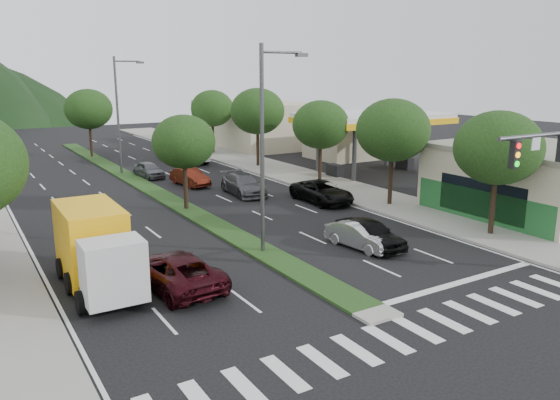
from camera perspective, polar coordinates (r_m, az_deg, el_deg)
ground at (r=21.03m, az=9.28°, el=-11.42°), size 160.00×160.00×0.00m
sidewalk_right at (r=47.51m, az=1.16°, el=2.76°), size 5.00×90.00×0.15m
median at (r=45.05m, az=-14.50°, el=1.73°), size 1.60×56.00×0.12m
crosswalk at (r=19.72m, az=13.16°, el=-13.34°), size 19.00×2.20×0.01m
storefront_right at (r=37.41m, az=24.58°, el=1.69°), size 9.00×10.00×4.00m
gas_canopy at (r=48.38m, az=9.70°, el=8.23°), size 12.20×8.20×5.25m
bldg_right_far at (r=66.91m, az=-2.57°, el=7.98°), size 10.00×16.00×5.20m
tree_r_a at (r=30.99m, az=21.83°, el=5.08°), size 4.60×4.60×6.63m
tree_r_b at (r=36.28m, az=11.71°, el=7.15°), size 4.80×4.80×6.94m
tree_r_c at (r=42.48m, az=4.27°, el=7.84°), size 4.40×4.40×6.48m
tree_r_d at (r=50.88m, az=-2.37°, el=9.24°), size 5.00×5.00×7.17m
tree_r_e at (r=59.81m, az=-7.10°, el=9.47°), size 4.60×4.60×6.71m
tree_med_near at (r=35.01m, az=-10.02°, el=6.00°), size 4.00×4.00×6.02m
tree_med_far at (r=59.83m, az=-19.39°, el=8.95°), size 4.80×4.80×6.94m
streetlight_near at (r=25.99m, az=-1.49°, el=6.32°), size 2.60×0.25×10.00m
streetlight_mid at (r=49.17m, az=-16.39°, el=9.06°), size 2.60×0.25×10.00m
sedan_silver at (r=27.92m, az=8.42°, el=-3.69°), size 1.90×4.11×1.31m
suv_maroon at (r=23.00m, az=-10.82°, el=-7.28°), size 2.94×5.55×1.49m
car_queue_a at (r=28.10m, az=9.36°, el=-3.44°), size 1.77×4.33×1.47m
car_queue_b at (r=39.77m, az=-3.87°, el=1.63°), size 2.43×5.20×1.47m
car_queue_c at (r=43.38m, az=-9.40°, el=2.39°), size 1.99×4.31×1.37m
car_queue_d at (r=37.37m, az=4.39°, el=0.86°), size 2.49×5.26×1.45m
car_queue_e at (r=47.47m, az=-13.55°, el=3.09°), size 1.98×4.01×1.31m
box_truck at (r=23.77m, az=-18.71°, el=-5.03°), size 2.68×6.67×3.27m
motorhome at (r=55.66m, az=-10.09°, el=5.83°), size 3.02×8.59×3.25m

